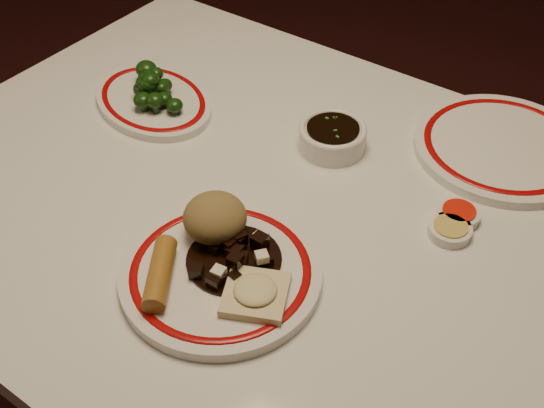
% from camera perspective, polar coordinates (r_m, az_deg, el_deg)
% --- Properties ---
extents(dining_table, '(1.20, 0.90, 0.75)m').
position_cam_1_polar(dining_table, '(1.12, -0.67, -3.01)').
color(dining_table, silver).
rests_on(dining_table, ground).
extents(main_plate, '(0.37, 0.37, 0.02)m').
position_cam_1_polar(main_plate, '(0.94, -4.31, -5.83)').
color(main_plate, silver).
rests_on(main_plate, dining_table).
extents(rice_mound, '(0.09, 0.09, 0.07)m').
position_cam_1_polar(rice_mound, '(0.96, -4.80, -1.14)').
color(rice_mound, olive).
rests_on(rice_mound, main_plate).
extents(spring_roll, '(0.09, 0.11, 0.03)m').
position_cam_1_polar(spring_roll, '(0.92, -9.36, -5.74)').
color(spring_roll, '#9F6D27').
rests_on(spring_roll, main_plate).
extents(fried_wonton, '(0.11, 0.11, 0.02)m').
position_cam_1_polar(fried_wonton, '(0.89, -1.39, -7.43)').
color(fried_wonton, beige).
rests_on(fried_wonton, main_plate).
extents(stirfry_heap, '(0.13, 0.13, 0.03)m').
position_cam_1_polar(stirfry_heap, '(0.94, -3.18, -4.34)').
color(stirfry_heap, black).
rests_on(stirfry_heap, main_plate).
extents(broccoli_plate, '(0.30, 0.28, 0.02)m').
position_cam_1_polar(broccoli_plate, '(1.27, -9.90, 8.52)').
color(broccoli_plate, silver).
rests_on(broccoli_plate, dining_table).
extents(broccoli_pile, '(0.14, 0.11, 0.05)m').
position_cam_1_polar(broccoli_pile, '(1.26, -10.06, 9.67)').
color(broccoli_pile, '#23471C').
rests_on(broccoli_pile, broccoli_plate).
extents(soy_bowl, '(0.11, 0.11, 0.04)m').
position_cam_1_polar(soy_bowl, '(1.15, 5.07, 5.53)').
color(soy_bowl, silver).
rests_on(soy_bowl, dining_table).
extents(sweet_sour_dish, '(0.06, 0.06, 0.02)m').
position_cam_1_polar(sweet_sour_dish, '(1.06, 15.31, -0.86)').
color(sweet_sour_dish, silver).
rests_on(sweet_sour_dish, dining_table).
extents(mustard_dish, '(0.06, 0.06, 0.02)m').
position_cam_1_polar(mustard_dish, '(1.03, 14.65, -2.13)').
color(mustard_dish, silver).
rests_on(mustard_dish, dining_table).
extents(far_plate, '(0.34, 0.34, 0.02)m').
position_cam_1_polar(far_plate, '(1.21, 18.73, 4.57)').
color(far_plate, silver).
rests_on(far_plate, dining_table).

